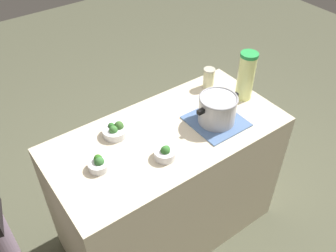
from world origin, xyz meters
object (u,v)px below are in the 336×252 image
object	(u,v)px
lemonade_pitcher	(246,76)
broccoli_bowl_center	(165,153)
broccoli_bowl_front	(99,164)
cooking_pot	(217,109)
mason_jar	(209,78)
broccoli_bowl_back	(115,131)

from	to	relation	value
lemonade_pitcher	broccoli_bowl_center	distance (m)	0.71
broccoli_bowl_front	cooking_pot	bearing A→B (deg)	174.34
mason_jar	broccoli_bowl_back	distance (m)	0.70
cooking_pot	mason_jar	world-z (taller)	cooking_pot
broccoli_bowl_center	broccoli_bowl_back	world-z (taller)	same
broccoli_bowl_front	broccoli_bowl_back	world-z (taller)	broccoli_bowl_back
cooking_pot	broccoli_bowl_center	distance (m)	0.40
lemonade_pitcher	broccoli_bowl_back	size ratio (longest dim) A/B	2.24
broccoli_bowl_front	broccoli_bowl_back	bearing A→B (deg)	-138.06
mason_jar	broccoli_bowl_center	xyz separation A→B (m)	(0.58, 0.35, -0.04)
cooking_pot	broccoli_bowl_back	bearing A→B (deg)	-24.77
broccoli_bowl_center	mason_jar	bearing A→B (deg)	-149.14
mason_jar	broccoli_bowl_front	bearing A→B (deg)	13.86
broccoli_bowl_front	broccoli_bowl_center	world-z (taller)	broccoli_bowl_center
lemonade_pitcher	broccoli_bowl_back	distance (m)	0.82
cooking_pot	mason_jar	xyz separation A→B (m)	(-0.19, -0.29, -0.03)
lemonade_pitcher	broccoli_bowl_center	bearing A→B (deg)	11.78
broccoli_bowl_center	broccoli_bowl_back	bearing A→B (deg)	-68.15
broccoli_bowl_front	broccoli_bowl_back	distance (m)	0.25
cooking_pot	lemonade_pitcher	world-z (taller)	lemonade_pitcher
broccoli_bowl_front	broccoli_bowl_center	size ratio (longest dim) A/B	0.93
broccoli_bowl_back	broccoli_bowl_front	bearing A→B (deg)	41.94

